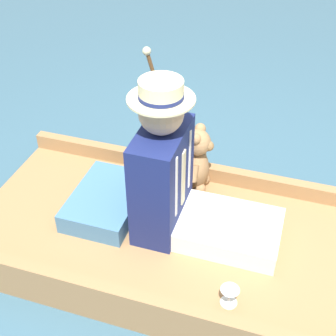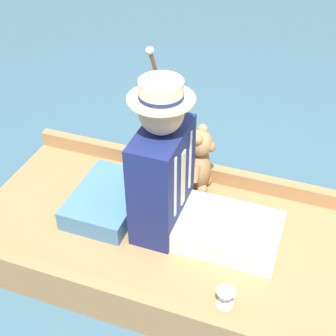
# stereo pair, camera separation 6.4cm
# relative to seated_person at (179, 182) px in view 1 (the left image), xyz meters

# --- Properties ---
(ground_plane) EXTENTS (16.00, 16.00, 0.00)m
(ground_plane) POSITION_rel_seated_person_xyz_m (0.05, 0.15, -0.44)
(ground_plane) COLOR #385B70
(punt_boat) EXTENTS (1.03, 2.42, 0.23)m
(punt_boat) POSITION_rel_seated_person_xyz_m (0.05, 0.15, -0.36)
(punt_boat) COLOR #997047
(punt_boat) RESTS_ON ground_plane
(seat_cushion) EXTENTS (0.49, 0.35, 0.11)m
(seat_cushion) POSITION_rel_seated_person_xyz_m (-0.01, -0.40, -0.24)
(seat_cushion) COLOR teal
(seat_cushion) RESTS_ON punt_boat
(seated_person) EXTENTS (0.40, 0.76, 0.82)m
(seated_person) POSITION_rel_seated_person_xyz_m (0.00, 0.00, 0.00)
(seated_person) COLOR white
(seated_person) RESTS_ON punt_boat
(teddy_bear) EXTENTS (0.28, 0.16, 0.40)m
(teddy_bear) POSITION_rel_seated_person_xyz_m (-0.33, 0.01, -0.11)
(teddy_bear) COLOR #9E754C
(teddy_bear) RESTS_ON punt_boat
(wine_glass) EXTENTS (0.08, 0.08, 0.09)m
(wine_glass) POSITION_rel_seated_person_xyz_m (0.39, 0.35, -0.23)
(wine_glass) COLOR silver
(wine_glass) RESTS_ON punt_boat
(walking_cane) EXTENTS (0.04, 0.25, 0.80)m
(walking_cane) POSITION_rel_seated_person_xyz_m (-0.36, -0.20, 0.17)
(walking_cane) COLOR brown
(walking_cane) RESTS_ON punt_boat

